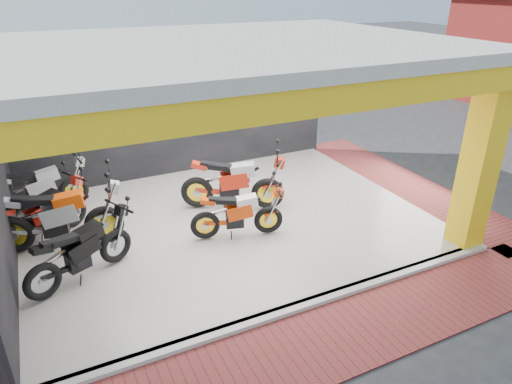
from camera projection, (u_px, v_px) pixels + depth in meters
ground at (273, 274)px, 7.98m from camera, size 80.00×80.00×0.00m
showroom_floor at (229, 222)px, 9.59m from camera, size 8.00×6.00×0.10m
showroom_ceiling at (224, 47)px, 8.09m from camera, size 8.40×6.40×0.20m
back_wall at (179, 108)px, 11.40m from camera, size 8.20×0.20×3.50m
corner_column at (480, 161)px, 8.11m from camera, size 0.50×0.50×3.50m
header_beam_front at (314, 100)px, 5.77m from camera, size 8.40×0.30×0.40m
header_beam_right at (396, 50)px, 9.80m from camera, size 0.30×6.40×0.40m
floor_kerb at (303, 306)px, 7.13m from camera, size 8.00×0.20×0.10m
paver_front at (331, 339)px, 6.51m from camera, size 9.00×1.40×0.03m
paver_right at (404, 183)px, 11.50m from camera, size 1.40×7.00×0.03m
moto_hero at (268, 207)px, 8.81m from camera, size 2.03×1.19×1.16m
moto_row_a at (268, 179)px, 9.71m from camera, size 2.50×1.89×1.45m
moto_row_b at (113, 231)px, 7.88m from camera, size 2.20×1.58×1.26m
moto_row_c at (102, 207)px, 8.47m from camera, size 2.55×1.32×1.49m
moto_row_d at (70, 199)px, 9.05m from camera, size 2.17×1.68×1.26m
moto_row_e at (72, 178)px, 9.95m from camera, size 2.23×1.08×1.31m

